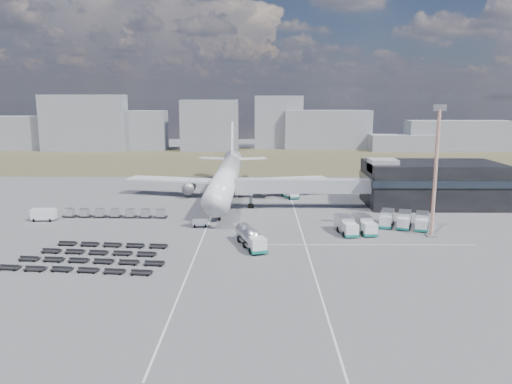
{
  "coord_description": "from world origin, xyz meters",
  "views": [
    {
      "loc": [
        8.25,
        -89.76,
        24.67
      ],
      "look_at": [
        7.38,
        18.9,
        4.0
      ],
      "focal_mm": 35.0,
      "sensor_mm": 36.0,
      "label": 1
    }
  ],
  "objects": [
    {
      "name": "service_trucks_near",
      "position": [
        25.83,
        -0.61,
        1.57
      ],
      "size": [
        7.09,
        8.07,
        2.9
      ],
      "rotation": [
        0.0,
        0.0,
        0.16
      ],
      "color": "white",
      "rests_on": "ground"
    },
    {
      "name": "uld_row",
      "position": [
        -21.91,
        11.08,
        1.01
      ],
      "size": [
        21.79,
        2.2,
        1.69
      ],
      "rotation": [
        0.0,
        0.0,
        -0.03
      ],
      "color": "black",
      "rests_on": "ground"
    },
    {
      "name": "skyline",
      "position": [
        -15.01,
        148.27,
        9.46
      ],
      "size": [
        303.19,
        27.24,
        25.91
      ],
      "color": "gray",
      "rests_on": "ground"
    },
    {
      "name": "utility_van",
      "position": [
        -35.64,
        8.32,
        1.24
      ],
      "size": [
        4.72,
        2.19,
        2.47
      ],
      "primitive_type": "cube",
      "rotation": [
        0.0,
        0.0,
        0.02
      ],
      "color": "white",
      "rests_on": "ground"
    },
    {
      "name": "ground",
      "position": [
        0.0,
        0.0,
        0.0
      ],
      "size": [
        420.0,
        420.0,
        0.0
      ],
      "primitive_type": "plane",
      "color": "#565659",
      "rests_on": "ground"
    },
    {
      "name": "grass_strip",
      "position": [
        0.0,
        110.0,
        0.01
      ],
      "size": [
        420.0,
        90.0,
        0.01
      ],
      "primitive_type": "cube",
      "color": "#4A402C",
      "rests_on": "ground"
    },
    {
      "name": "pushback_tug",
      "position": [
        -3.31,
        3.76,
        0.69
      ],
      "size": [
        3.14,
        1.98,
        1.37
      ],
      "primitive_type": "cube",
      "rotation": [
        0.0,
        0.0,
        0.11
      ],
      "color": "white",
      "rests_on": "ground"
    },
    {
      "name": "jet_bridge",
      "position": [
        15.9,
        20.42,
        5.05
      ],
      "size": [
        30.3,
        3.8,
        7.05
      ],
      "color": "#939399",
      "rests_on": "ground"
    },
    {
      "name": "floodlight_mast",
      "position": [
        39.18,
        -2.66,
        11.76
      ],
      "size": [
        2.22,
        1.81,
        23.46
      ],
      "rotation": [
        0.0,
        0.0,
        -0.1
      ],
      "color": "#BF451E",
      "rests_on": "ground"
    },
    {
      "name": "lane_markings",
      "position": [
        9.77,
        3.0,
        0.01
      ],
      "size": [
        47.12,
        110.0,
        0.01
      ],
      "color": "silver",
      "rests_on": "ground"
    },
    {
      "name": "airliner",
      "position": [
        0.0,
        32.38,
        5.29
      ],
      "size": [
        51.59,
        64.53,
        17.62
      ],
      "color": "white",
      "rests_on": "ground"
    },
    {
      "name": "fuel_tanker",
      "position": [
        6.72,
        -9.46,
        1.61
      ],
      "size": [
        5.53,
        10.26,
        3.22
      ],
      "rotation": [
        0.0,
        0.0,
        0.32
      ],
      "color": "white",
      "rests_on": "ground"
    },
    {
      "name": "baggage_dollies",
      "position": [
        -17.78,
        -15.88,
        0.36
      ],
      "size": [
        24.18,
        16.04,
        0.71
      ],
      "rotation": [
        0.0,
        0.0,
        -0.1
      ],
      "color": "black",
      "rests_on": "ground"
    },
    {
      "name": "catering_truck",
      "position": [
        15.73,
        32.4,
        1.4
      ],
      "size": [
        4.41,
        6.45,
        2.74
      ],
      "rotation": [
        0.0,
        0.0,
        0.36
      ],
      "color": "white",
      "rests_on": "ground"
    },
    {
      "name": "service_trucks_far",
      "position": [
        36.07,
        3.79,
        1.46
      ],
      "size": [
        10.52,
        9.21,
        2.68
      ],
      "rotation": [
        0.0,
        0.0,
        -0.34
      ],
      "color": "white",
      "rests_on": "ground"
    },
    {
      "name": "terminal",
      "position": [
        47.77,
        23.96,
        5.25
      ],
      "size": [
        30.4,
        16.4,
        11.0
      ],
      "color": "black",
      "rests_on": "ground"
    }
  ]
}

